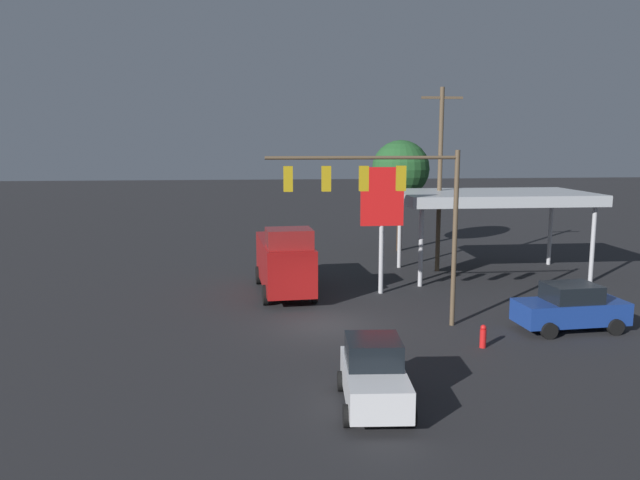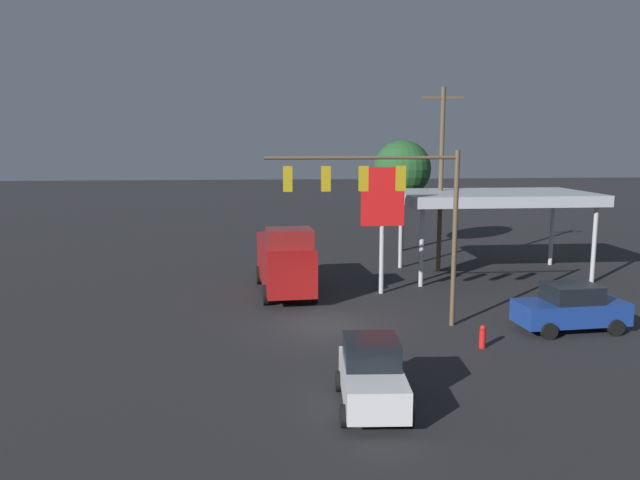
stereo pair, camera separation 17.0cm
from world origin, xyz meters
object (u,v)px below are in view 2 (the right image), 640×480
Objects in this scene: hatchback_crossing at (372,375)px; fire_hydrant at (483,337)px; traffic_signal_assembly at (381,194)px; street_tree at (402,169)px; price_sign at (383,203)px; sedan_far at (571,308)px; delivery_truck at (285,261)px; utility_pole at (441,176)px.

fire_hydrant is (-5.02, -4.72, -0.51)m from hatchback_crossing.
street_tree is at bearing -105.36° from traffic_signal_assembly.
price_sign is 1.41× the size of sedan_far.
street_tree is (-3.69, -12.05, 1.11)m from price_sign.
hatchback_crossing is 4.44× the size of fire_hydrant.
street_tree reaches higher than delivery_truck.
fire_hydrant is (-7.00, 9.06, -1.26)m from delivery_truck.
delivery_truck is (3.65, -6.12, -3.84)m from traffic_signal_assembly.
hatchback_crossing is 0.86× the size of sedan_far.
hatchback_crossing is at bearing 43.27° from fire_hydrant.
delivery_truck is at bearing -37.07° from sedan_far.
utility_pole is at bearing -99.29° from fire_hydrant.
hatchback_crossing is 11.33m from sedan_far.
street_tree is (2.75, -18.99, 4.74)m from sedan_far.
hatchback_crossing is 0.51× the size of street_tree.
traffic_signal_assembly is 6.77m from fire_hydrant.
price_sign is 0.91× the size of delivery_truck.
street_tree reaches higher than traffic_signal_assembly.
fire_hydrant is at bearing 80.71° from utility_pole.
hatchback_crossing is 26.72m from street_tree.
hatchback_crossing is at bearing 68.54° from utility_pole.
traffic_signal_assembly is 1.02× the size of street_tree.
sedan_far is at bearing -157.79° from fire_hydrant.
price_sign is at bearing 49.04° from utility_pole.
delivery_truck is (9.25, 4.70, -3.93)m from utility_pole.
hatchback_crossing is at bearing 77.74° from traffic_signal_assembly.
delivery_truck is 13.46m from sedan_far.
hatchback_crossing is at bearing 30.67° from sedan_far.
traffic_signal_assembly is 1.13× the size of delivery_truck.
traffic_signal_assembly is at bearing 171.52° from hatchback_crossing.
fire_hydrant is at bearing 18.06° from sedan_far.
hatchback_crossing is (1.66, 7.66, -4.58)m from traffic_signal_assembly.
traffic_signal_assembly is 1.73× the size of sedan_far.
traffic_signal_assembly is 9.08m from hatchback_crossing.
sedan_far is (-7.64, 1.19, -4.58)m from traffic_signal_assembly.
hatchback_crossing reaches higher than fire_hydrant.
fire_hydrant is at bearing 138.76° from traffic_signal_assembly.
sedan_far is (-11.29, 7.31, -0.74)m from delivery_truck.
hatchback_crossing is (-1.98, 13.78, -0.75)m from delivery_truck.
traffic_signal_assembly is at bearing -12.99° from sedan_far.
sedan_far is (-6.44, 6.93, -3.63)m from price_sign.
street_tree is (-6.55, -25.46, 4.74)m from hatchback_crossing.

